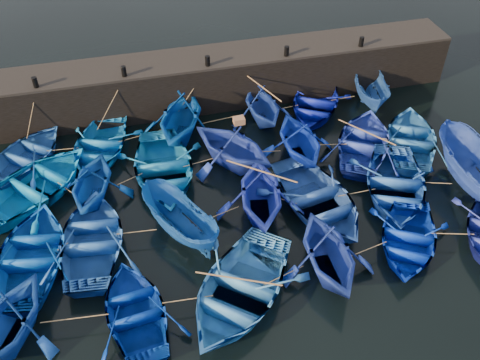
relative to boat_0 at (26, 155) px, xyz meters
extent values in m
plane|color=black|center=(8.91, -7.44, -0.48)|extent=(120.00, 120.00, 0.00)
cube|color=black|center=(8.91, 3.06, 0.77)|extent=(26.00, 2.50, 2.50)
cube|color=black|center=(8.91, 3.06, 2.08)|extent=(26.00, 2.50, 0.12)
cylinder|color=black|center=(0.91, 2.16, 2.39)|extent=(0.24, 0.24, 0.50)
cylinder|color=black|center=(4.91, 2.16, 2.39)|extent=(0.24, 0.24, 0.50)
cylinder|color=black|center=(8.91, 2.16, 2.39)|extent=(0.24, 0.24, 0.50)
cylinder|color=black|center=(12.91, 2.16, 2.39)|extent=(0.24, 0.24, 0.50)
cylinder|color=black|center=(16.91, 2.16, 2.39)|extent=(0.24, 0.24, 0.50)
imported|color=#194C9C|center=(0.00, 0.00, 0.00)|extent=(5.41, 5.64, 0.95)
imported|color=blue|center=(3.22, -0.12, 0.02)|extent=(4.85, 5.69, 1.00)
imported|color=#034092|center=(7.16, 0.35, 0.69)|extent=(5.30, 5.61, 2.34)
imported|color=#193895|center=(11.26, 0.62, 0.49)|extent=(3.35, 3.83, 1.93)
imported|color=#06118D|center=(14.09, 0.73, 0.03)|extent=(5.45, 5.93, 1.01)
imported|color=#225096|center=(17.19, 0.80, 0.32)|extent=(2.48, 4.34, 1.58)
imported|color=blue|center=(0.50, -2.32, 0.10)|extent=(6.76, 6.67, 1.15)
imported|color=#0A4099|center=(2.87, -3.14, 0.49)|extent=(4.08, 4.43, 1.94)
imported|color=blue|center=(5.85, -2.63, 0.09)|extent=(4.10, 5.62, 1.14)
imported|color=navy|center=(9.03, -2.38, 0.65)|extent=(5.53, 5.66, 2.26)
imported|color=#0C2EC8|center=(12.12, -2.59, 0.58)|extent=(3.49, 4.04, 2.11)
imported|color=#1E349C|center=(15.23, -2.87, 0.05)|extent=(5.70, 6.18, 1.05)
imported|color=#1F60AD|center=(17.48, -3.17, 0.04)|extent=(5.39, 6.03, 1.03)
imported|color=#043FA6|center=(0.51, -6.22, 0.06)|extent=(4.55, 5.76, 1.08)
imported|color=#1C50AE|center=(2.70, -5.95, 0.05)|extent=(4.24, 5.52, 1.06)
imported|color=#0F468D|center=(6.02, -6.08, 0.33)|extent=(3.37, 4.42, 1.61)
imported|color=#1B2EB5|center=(9.40, -5.63, 0.63)|extent=(4.37, 4.83, 2.21)
imported|color=#234D9E|center=(11.74, -6.05, 0.09)|extent=(4.92, 6.12, 1.13)
imported|color=#194BB2|center=(15.19, -6.02, 0.07)|extent=(5.56, 6.37, 1.10)
imported|color=#20419B|center=(18.49, -6.50, 0.53)|extent=(2.02, 5.22, 2.01)
imported|color=navy|center=(-0.04, -9.30, 0.54)|extent=(4.66, 4.91, 2.03)
imported|color=navy|center=(3.96, -9.52, -0.03)|extent=(3.55, 4.60, 0.88)
imported|color=blue|center=(7.49, -9.64, 0.11)|extent=(6.70, 6.90, 1.17)
imported|color=navy|center=(10.92, -9.17, 0.59)|extent=(3.56, 4.10, 2.13)
imported|color=#042BD1|center=(14.35, -8.84, -0.02)|extent=(5.01, 5.45, 0.92)
cube|color=#936140|center=(9.33, -2.38, 1.93)|extent=(0.48, 0.38, 0.28)
cylinder|color=tan|center=(1.61, -0.06, 0.07)|extent=(1.43, 0.16, 0.04)
cylinder|color=tan|center=(5.19, 0.11, 0.07)|extent=(2.15, 0.51, 0.04)
cylinder|color=tan|center=(9.21, 0.49, 0.07)|extent=(2.30, 0.30, 0.04)
cylinder|color=tan|center=(12.67, 0.67, 0.07)|extent=(1.03, 0.15, 0.04)
cylinder|color=tan|center=(15.64, 0.76, 0.07)|extent=(1.31, 0.10, 0.04)
cylinder|color=tan|center=(1.69, -2.73, 0.07)|extent=(0.60, 0.84, 0.04)
cylinder|color=tan|center=(4.36, -2.88, 0.07)|extent=(1.19, 0.55, 0.04)
cylinder|color=tan|center=(7.44, -2.50, 0.07)|extent=(1.39, 0.28, 0.04)
cylinder|color=tan|center=(10.58, -2.48, 0.07)|extent=(1.29, 0.25, 0.04)
cylinder|color=tan|center=(13.68, -2.73, 0.07)|extent=(1.32, 0.32, 0.04)
cylinder|color=tan|center=(16.36, -3.02, 0.07)|extent=(0.46, 0.33, 0.04)
cylinder|color=tan|center=(1.60, -6.08, 0.07)|extent=(0.41, 0.30, 0.04)
cylinder|color=tan|center=(4.36, -6.01, 0.07)|extent=(1.52, 0.17, 0.04)
cylinder|color=tan|center=(7.71, -5.85, 0.07)|extent=(1.59, 0.48, 0.04)
cylinder|color=tan|center=(10.57, -5.84, 0.07)|extent=(0.56, 0.45, 0.04)
cylinder|color=tan|center=(13.46, -6.03, 0.07)|extent=(1.66, 0.07, 0.04)
cylinder|color=tan|center=(16.84, -6.26, 0.07)|extent=(1.51, 0.52, 0.04)
cylinder|color=tan|center=(1.96, -9.41, 0.07)|extent=(2.20, 0.25, 0.04)
cylinder|color=tan|center=(5.72, -9.58, 0.07)|extent=(1.73, 0.16, 0.04)
cylinder|color=tan|center=(9.21, -9.40, 0.07)|extent=(1.64, 0.51, 0.04)
cylinder|color=tan|center=(12.63, -9.00, 0.07)|extent=(1.63, 0.37, 0.04)
cylinder|color=tan|center=(16.06, -9.07, 0.07)|extent=(1.64, 0.51, 0.04)
cylinder|color=tan|center=(0.45, 1.63, 1.11)|extent=(0.95, 0.90, 2.09)
cylinder|color=tan|center=(4.06, 1.57, 1.11)|extent=(1.72, 1.02, 2.09)
cylinder|color=tan|center=(8.03, 1.80, 1.11)|extent=(1.78, 0.55, 2.09)
cylinder|color=tan|center=(12.08, 1.94, 1.11)|extent=(1.68, 0.28, 2.09)
cylinder|color=tan|center=(13.50, 1.99, 1.11)|extent=(1.22, 0.17, 2.09)
cylinder|color=tan|center=(17.05, 2.03, 1.11)|extent=(0.33, 0.10, 2.08)
cylinder|color=#99724C|center=(11.26, 0.62, 1.48)|extent=(1.08, 2.84, 0.06)
cylinder|color=#99724C|center=(15.23, -2.87, 0.60)|extent=(1.77, 2.49, 0.06)
cylinder|color=#99724C|center=(9.40, -5.63, 1.77)|extent=(2.34, 1.97, 0.06)
cylinder|color=#99724C|center=(7.49, -9.64, 0.72)|extent=(2.74, 1.32, 0.06)
camera|label=1|loc=(4.78, -20.56, 15.22)|focal=40.00mm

